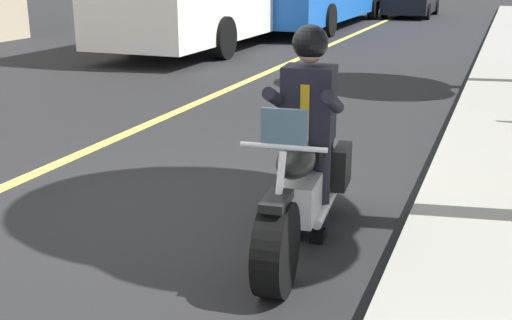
{
  "coord_description": "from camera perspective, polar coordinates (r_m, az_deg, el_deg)",
  "views": [
    {
      "loc": [
        4.81,
        2.64,
        2.19
      ],
      "look_at": [
        0.43,
        0.93,
        0.75
      ],
      "focal_mm": 45.33,
      "sensor_mm": 36.0,
      "label": 1
    }
  ],
  "objects": [
    {
      "name": "ground_plane",
      "position": [
        5.91,
        -6.93,
        -4.86
      ],
      "size": [
        80.0,
        80.0,
        0.0
      ],
      "primitive_type": "plane",
      "color": "black"
    },
    {
      "name": "lane_center_stripe",
      "position": [
        7.03,
        -21.49,
        -2.3
      ],
      "size": [
        60.0,
        0.16,
        0.01
      ],
      "primitive_type": "cube",
      "color": "#E5DB4C",
      "rests_on": "ground_plane"
    },
    {
      "name": "motorcycle_main",
      "position": [
        5.14,
        4.1,
        -2.78
      ],
      "size": [
        2.22,
        0.73,
        1.26
      ],
      "color": "black",
      "rests_on": "ground_plane"
    },
    {
      "name": "rider_main",
      "position": [
        5.15,
        4.64,
        4.03
      ],
      "size": [
        0.66,
        0.59,
        1.74
      ],
      "color": "black",
      "rests_on": "ground_plane"
    },
    {
      "name": "car_silver",
      "position": [
        28.78,
        13.56,
        13.58
      ],
      "size": [
        4.6,
        1.92,
        1.4
      ],
      "color": "black",
      "rests_on": "ground_plane"
    }
  ]
}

